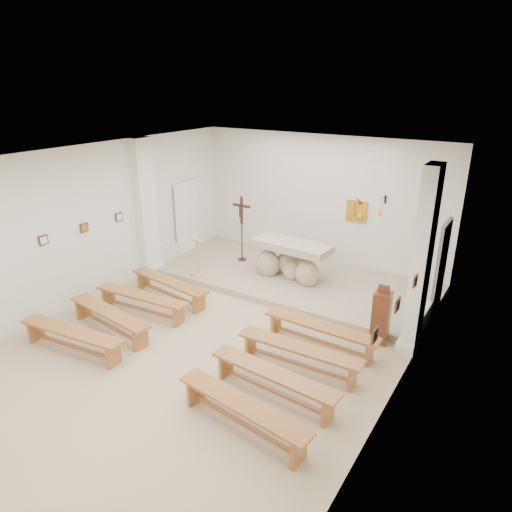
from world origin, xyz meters
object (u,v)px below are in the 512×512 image
Objects in this scene: altar at (290,262)px; bench_right_third at (273,378)px; bench_left_fourth at (72,335)px; donation_pedestal at (381,317)px; bench_right_second at (299,352)px; bench_right_fourth at (243,410)px; lectern at (197,256)px; bench_left_second at (141,299)px; bench_left_third at (109,316)px; bench_left_front at (169,285)px; crucifix_stand at (242,224)px; bench_right_front at (320,330)px.

bench_right_third is at bearing -62.14° from altar.
altar reaches higher than bench_left_fourth.
altar is 3.19m from donation_pedestal.
donation_pedestal reaches higher than bench_right_second.
bench_right_third is at bearing 6.38° from bench_left_fourth.
bench_right_fourth is (1.90, -4.96, -0.18)m from altar.
lectern reaches higher than bench_right_fourth.
bench_left_second is 1.00× the size of bench_left_third.
bench_left_front and bench_right_third have the same top height.
bench_right_second is (3.81, 0.00, 0.00)m from bench_left_second.
bench_right_second and bench_right_fourth have the same top height.
bench_left_front is at bearing 83.40° from bench_left_fourth.
bench_right_fourth is (0.00, -1.76, 0.00)m from bench_right_second.
bench_left_fourth is 3.81m from bench_right_fourth.
donation_pedestal is (2.80, -1.53, -0.01)m from altar.
lectern is 3.83m from bench_left_fourth.
crucifix_stand is 0.78× the size of bench_right_second.
bench_right_front is 0.99× the size of bench_left_fourth.
lectern is 0.86× the size of donation_pedestal.
crucifix_stand reaches higher than bench_left_third.
bench_left_fourth is (0.13, -3.82, -0.30)m from lectern.
bench_right_second is 0.88m from bench_right_third.
bench_left_third is (0.00, -1.76, 0.00)m from bench_left_front.
bench_right_second is 1.76m from bench_right_fourth.
bench_right_front is at bearing 28.07° from bench_left_fourth.
bench_left_second is at bearing -166.75° from donation_pedestal.
lectern reaches higher than bench_right_second.
bench_left_second and bench_right_third have the same top height.
bench_left_second is at bearing -117.82° from altar.
lectern is at bearing 146.98° from bench_right_third.
donation_pedestal reaches higher than bench_right_third.
altar is at bearing 130.41° from bench_right_front.
bench_left_third is (-4.70, -2.55, -0.17)m from donation_pedestal.
lectern is at bearing 99.44° from bench_left_third.
bench_left_third is (0.13, -2.94, -0.30)m from lectern.
altar is at bearing 71.93° from bench_left_third.
bench_left_second is at bearing -91.82° from crucifix_stand.
lectern is 1.59m from crucifix_stand.
bench_left_second is at bearing -82.70° from bench_left_front.
bench_right_front is (3.94, -1.19, -0.30)m from lectern.
bench_left_front is at bearing -178.86° from bench_right_front.
bench_right_second is (-0.89, -1.68, -0.17)m from donation_pedestal.
altar is at bearing 37.21° from lectern.
altar reaches higher than bench_right_second.
bench_left_third is (-0.24, -4.40, -0.81)m from crucifix_stand.
donation_pedestal is at bearing 16.94° from bench_left_front.
altar reaches higher than bench_right_fourth.
lectern is 0.45× the size of bench_left_third.
bench_right_front and bench_right_third have the same top height.
bench_left_front is 1.76m from bench_left_third.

